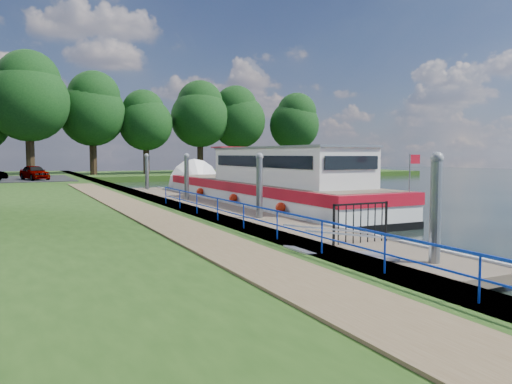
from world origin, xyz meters
name	(u,v)px	position (x,y,z in m)	size (l,w,h in m)	color
ground	(418,275)	(0.00, 0.00, 0.00)	(160.00, 160.00, 0.00)	black
bank_edge	(153,206)	(-2.55, 15.00, 0.39)	(1.10, 90.00, 0.78)	#473D2D
far_bank	(192,175)	(12.00, 52.00, 0.30)	(60.00, 18.00, 0.60)	#1F3C11
footpath	(151,215)	(-4.40, 8.00, 0.80)	(1.60, 40.00, 0.05)	brown
blue_fence	(259,213)	(-2.75, 3.00, 1.31)	(0.04, 18.04, 0.72)	#0C2DBF
pontoon	(217,212)	(0.00, 13.00, 0.18)	(2.50, 30.00, 0.56)	brown
mooring_piles	(217,188)	(0.00, 13.00, 1.28)	(0.30, 27.30, 3.55)	gray
gangway	(342,252)	(-1.85, 0.50, 0.63)	(2.58, 1.00, 0.92)	#A5A8AD
gate_panel	(361,217)	(0.00, 2.20, 1.15)	(1.85, 0.05, 1.15)	black
barge	(258,187)	(3.60, 15.88, 1.09)	(4.36, 21.15, 4.78)	black
horizon_trees	(81,108)	(-1.61, 48.68, 7.95)	(54.38, 10.03, 12.87)	#332316
car_a	(35,172)	(-7.01, 35.06, 1.43)	(1.41, 3.51, 1.20)	#999999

